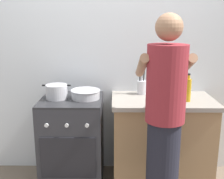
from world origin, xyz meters
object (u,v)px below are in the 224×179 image
Objects in this scene: stove_range at (73,141)px; mixing_bowl at (86,94)px; person at (164,125)px; pot at (57,92)px; oil_bottle at (188,90)px; spice_bottle at (172,98)px; utensil_crock at (142,85)px.

mixing_bowl is (0.14, 0.01, 0.50)m from stove_range.
stove_range is at bearing 143.01° from person.
stove_range is 1.09m from person.
oil_bottle is (1.25, -0.08, 0.04)m from pot.
utensil_crock is at bearing 132.52° from spice_bottle.
mixing_bowl is 0.17× the size of person.
person is at bearing -106.73° from spice_bottle.
spice_bottle is 0.55m from person.
utensil_crock is (0.57, 0.18, 0.05)m from mixing_bowl.
oil_bottle reaches higher than stove_range.
oil_bottle is at bearing -5.46° from mixing_bowl.
pot reaches higher than spice_bottle.
pot is at bearing 147.29° from person.
pot is 1.13m from person.
pot reaches higher than stove_range.
spice_bottle is (0.96, -0.09, 0.49)m from stove_range.
spice_bottle is at bearing -6.97° from mixing_bowl.
stove_range is 1.08m from spice_bottle.
mixing_bowl is 0.98m from oil_bottle.
stove_range is 0.53× the size of person.
person is (-0.31, -0.52, -0.15)m from oil_bottle.
utensil_crock is 4.18× the size of spice_bottle.
mixing_bowl is at bearing 1.76° from pot.
stove_range is 1.25m from oil_bottle.
stove_range is 3.24× the size of pot.
mixing_bowl is at bearing 173.03° from spice_bottle.
utensil_crock is (0.71, 0.19, 0.55)m from stove_range.
person is at bearing -36.99° from stove_range.
pot is 0.28m from mixing_bowl.
pot is at bearing 179.93° from stove_range.
person reaches higher than mixing_bowl.
spice_bottle is at bearing -4.77° from pot.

